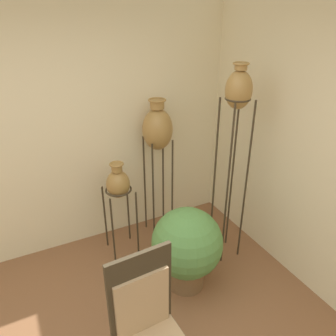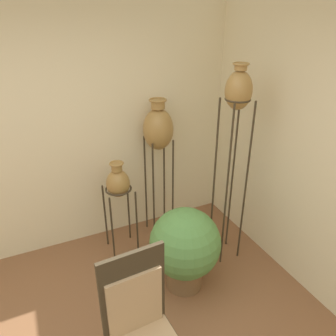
# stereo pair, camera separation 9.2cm
# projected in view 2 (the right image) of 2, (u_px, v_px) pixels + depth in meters

# --- Properties ---
(wall_back) EXTENTS (8.16, 0.06, 2.70)m
(wall_back) POSITION_uv_depth(u_px,v_px,m) (42.00, 135.00, 3.29)
(wall_back) COLOR beige
(wall_back) RESTS_ON ground_plane
(vase_stand_tall) EXTENTS (0.25, 0.25, 2.08)m
(vase_stand_tall) POSITION_uv_depth(u_px,v_px,m) (238.00, 101.00, 2.95)
(vase_stand_tall) COLOR #382D1E
(vase_stand_tall) RESTS_ON ground_plane
(vase_stand_medium) EXTENTS (0.33, 0.33, 1.65)m
(vase_stand_medium) POSITION_uv_depth(u_px,v_px,m) (158.00, 130.00, 3.52)
(vase_stand_medium) COLOR #382D1E
(vase_stand_medium) RESTS_ON ground_plane
(vase_stand_short) EXTENTS (0.30, 0.30, 1.09)m
(vase_stand_short) POSITION_uv_depth(u_px,v_px,m) (118.00, 185.00, 3.42)
(vase_stand_short) COLOR #382D1E
(vase_stand_short) RESTS_ON ground_plane
(chair) EXTENTS (0.49, 0.50, 1.19)m
(chair) POSITION_uv_depth(u_px,v_px,m) (142.00, 330.00, 2.08)
(chair) COLOR #382D1E
(chair) RESTS_ON ground_plane
(potted_plant) EXTENTS (0.68, 0.68, 0.85)m
(potted_plant) POSITION_uv_depth(u_px,v_px,m) (185.00, 246.00, 3.09)
(potted_plant) COLOR brown
(potted_plant) RESTS_ON ground_plane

